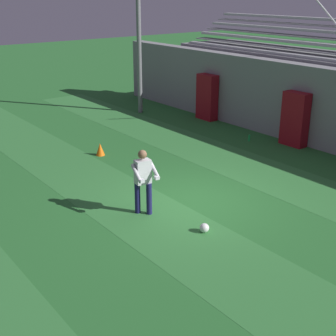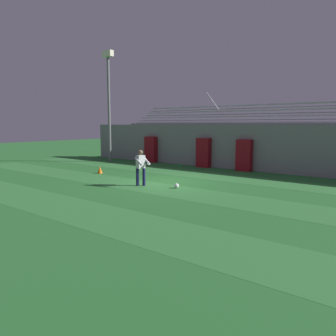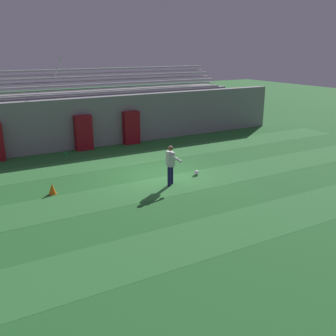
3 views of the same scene
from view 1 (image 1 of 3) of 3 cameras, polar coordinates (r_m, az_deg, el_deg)
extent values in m
plane|color=#286B2D|center=(12.43, 3.18, -4.07)|extent=(80.00, 80.00, 0.00)
cube|color=#337A38|center=(11.60, -2.41, -5.96)|extent=(28.00, 2.26, 0.01)
cube|color=#337A38|center=(14.45, 12.28, -0.85)|extent=(28.00, 2.26, 0.01)
cube|color=maroon|center=(17.21, 15.22, 5.76)|extent=(0.94, 0.44, 1.92)
cube|color=maroon|center=(20.20, 4.79, 8.60)|extent=(0.94, 0.44, 1.92)
cylinder|color=#B7B7BC|center=(18.71, 18.99, 17.27)|extent=(0.06, 1.93, 1.25)
cylinder|color=slate|center=(20.98, -3.61, 17.11)|extent=(0.20, 0.20, 7.73)
cylinder|color=#19194C|center=(11.58, -2.32, -3.77)|extent=(0.16, 0.16, 0.82)
cylinder|color=#19194C|center=(11.65, -3.74, -3.64)|extent=(0.16, 0.16, 0.82)
cube|color=silver|center=(11.34, -3.10, -0.44)|extent=(0.29, 0.41, 0.60)
sphere|color=brown|center=(11.19, -3.14, 1.66)|extent=(0.22, 0.22, 0.22)
cylinder|color=silver|center=(11.31, -1.70, -0.21)|extent=(0.49, 0.16, 0.37)
cylinder|color=silver|center=(11.11, -3.88, -0.65)|extent=(0.49, 0.16, 0.37)
cube|color=silver|center=(11.18, -1.38, -1.19)|extent=(0.12, 0.12, 0.08)
cube|color=silver|center=(11.00, -3.21, -1.58)|extent=(0.12, 0.12, 0.08)
sphere|color=white|center=(10.89, 4.45, -7.29)|extent=(0.22, 0.22, 0.22)
cone|color=orange|center=(15.93, -8.27, 2.28)|extent=(0.30, 0.30, 0.42)
cylinder|color=green|center=(17.55, 9.87, 3.63)|extent=(0.07, 0.07, 0.24)
camera|label=2|loc=(5.76, -136.05, -40.76)|focal=35.00mm
camera|label=3|loc=(17.98, -63.49, 10.41)|focal=42.00mm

